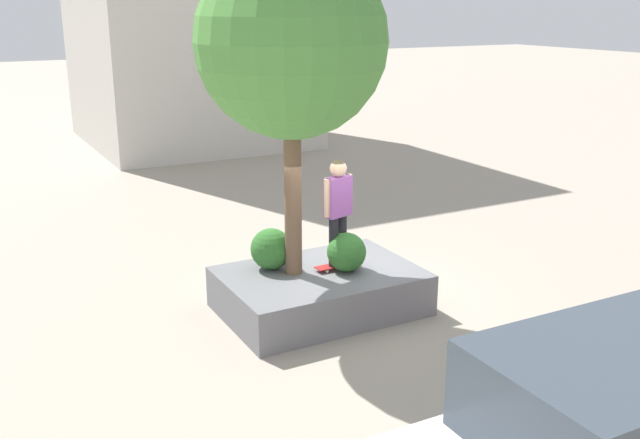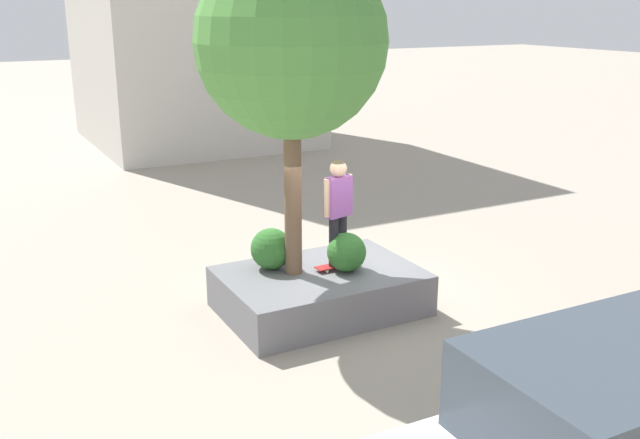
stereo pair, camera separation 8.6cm
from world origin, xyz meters
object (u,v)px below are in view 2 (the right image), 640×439
at_px(skateboard, 338,265).
at_px(plaza_tree, 291,43).
at_px(planter_ledge, 320,291).
at_px(skateboarder, 338,205).

bearing_deg(skateboard, plaza_tree, -13.30).
height_order(planter_ledge, plaza_tree, plaza_tree).
bearing_deg(skateboarder, skateboard, 0.00).
bearing_deg(plaza_tree, skateboard, 166.70).
bearing_deg(skateboard, skateboarder, 0.00).
bearing_deg(planter_ledge, skateboarder, 177.85).
relative_size(planter_ledge, skateboard, 3.96).
distance_m(skateboard, skateboarder, 1.04).
bearing_deg(skateboarder, plaza_tree, -13.30).
xyz_separation_m(skateboard, skateboarder, (0.00, 0.00, 1.04)).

